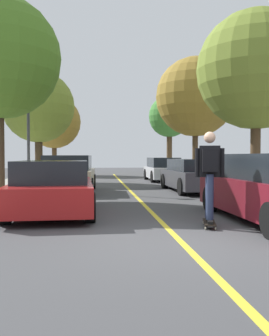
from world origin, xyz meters
TOP-DOWN VIEW (x-y plane):
  - ground at (0.00, 0.00)m, footprint 80.00×80.00m
  - center_line at (0.00, 4.00)m, footprint 0.12×39.20m
  - parked_car_left_nearest at (-2.44, 3.29)m, footprint 2.09×4.27m
  - parked_car_left_near at (-2.44, 8.86)m, footprint 2.09×4.28m
  - parked_car_right_near at (2.44, 8.66)m, footprint 1.90×4.51m
  - parked_car_right_far at (2.44, 15.27)m, footprint 1.82×4.08m
  - street_tree_left_nearest at (-4.44, 6.42)m, footprint 3.89×3.89m
  - street_tree_left_near at (-4.44, 14.67)m, footprint 3.84×3.84m
  - street_tree_left_far at (-4.44, 22.46)m, footprint 3.90×3.90m
  - street_tree_right_nearest at (4.44, 7.25)m, footprint 4.32×4.32m
  - street_tree_right_near at (4.44, 15.73)m, footprint 4.64×4.64m
  - street_tree_right_far at (4.44, 23.59)m, footprint 3.29×3.29m
  - streetlamp at (-4.19, 10.13)m, footprint 0.36×0.24m
  - skateboard at (0.86, 1.21)m, footprint 0.41×0.87m
  - skateboarder at (0.86, 1.17)m, footprint 0.59×0.70m

SIDE VIEW (x-z plane):
  - ground at x=0.00m, z-range 0.00..0.00m
  - center_line at x=0.00m, z-range 0.00..0.01m
  - skateboard at x=0.86m, z-range 0.04..0.14m
  - parked_car_left_nearest at x=-2.44m, z-range -0.01..1.30m
  - parked_car_right_near at x=2.44m, z-range 0.00..1.30m
  - parked_car_right_far at x=2.44m, z-range -0.01..1.32m
  - parked_car_left_near at x=-2.44m, z-range -0.01..1.44m
  - skateboarder at x=0.86m, z-range 0.23..2.03m
  - streetlamp at x=-4.19m, z-range 0.55..6.40m
  - street_tree_left_far at x=-4.44m, z-range 1.05..6.80m
  - street_tree_left_near at x=-4.44m, z-range 1.12..6.96m
  - street_tree_right_far at x=4.44m, z-range 1.49..7.56m
  - street_tree_right_nearest at x=4.44m, z-range 1.25..7.84m
  - street_tree_left_nearest at x=-4.44m, z-range 1.37..7.73m
  - street_tree_right_near at x=4.44m, z-range 1.34..8.42m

